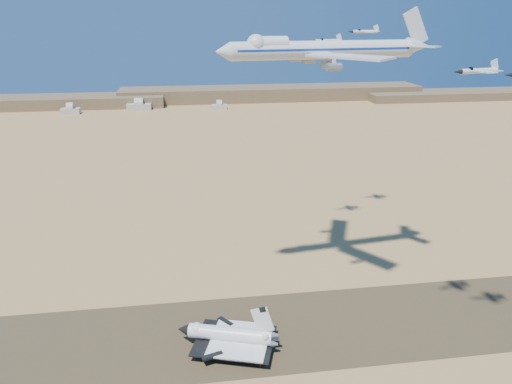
{
  "coord_description": "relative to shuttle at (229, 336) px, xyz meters",
  "views": [
    {
      "loc": [
        -7.2,
        -156.67,
        111.76
      ],
      "look_at": [
        17.42,
        8.0,
        52.83
      ],
      "focal_mm": 35.0,
      "sensor_mm": 36.0,
      "label": 1
    }
  ],
  "objects": [
    {
      "name": "hangars",
      "position": [
        -69.49,
        485.91,
        0.01
      ],
      "size": [
        200.5,
        29.5,
        30.0
      ],
      "color": "#BCB5A6",
      "rests_on": "ground"
    },
    {
      "name": "crew_a",
      "position": [
        5.79,
        -8.81,
        -3.9
      ],
      "size": [
        0.53,
        0.69,
        1.71
      ],
      "primitive_type": "imported",
      "rotation": [
        0.0,
        0.0,
        1.36
      ],
      "color": "#F74D0E",
      "rests_on": "runway"
    },
    {
      "name": "shuttle",
      "position": [
        0.0,
        0.0,
        0.0
      ],
      "size": [
        36.78,
        29.37,
        17.92
      ],
      "rotation": [
        0.0,
        0.0,
        -0.31
      ],
      "color": "silver",
      "rests_on": "runway"
    },
    {
      "name": "chase_jet_e",
      "position": [
        55.1,
        82.28,
        96.18
      ],
      "size": [
        15.87,
        8.81,
        3.97
      ],
      "rotation": [
        0.0,
        0.0,
        0.14
      ],
      "color": "silver"
    },
    {
      "name": "ground",
      "position": [
        -5.49,
        7.47,
        -4.82
      ],
      "size": [
        1200.0,
        1200.0,
        0.0
      ],
      "primitive_type": "plane",
      "color": "tan",
      "rests_on": "ground"
    },
    {
      "name": "chase_jet_f",
      "position": [
        78.44,
        97.87,
        99.7
      ],
      "size": [
        16.41,
        8.78,
        4.08
      ],
      "rotation": [
        0.0,
        0.0,
        0.05
      ],
      "color": "silver"
    },
    {
      "name": "crew_b",
      "position": [
        9.32,
        -12.39,
        -3.95
      ],
      "size": [
        0.87,
        0.88,
        1.62
      ],
      "primitive_type": "imported",
      "rotation": [
        0.0,
        0.0,
        2.33
      ],
      "color": "#F74D0E",
      "rests_on": "runway"
    },
    {
      "name": "crew_c",
      "position": [
        5.78,
        -9.09,
        -3.79
      ],
      "size": [
        1.2,
        1.21,
        1.93
      ],
      "primitive_type": "imported",
      "rotation": [
        0.0,
        0.0,
        2.34
      ],
      "color": "#F74D0E",
      "rests_on": "runway"
    },
    {
      "name": "chase_jet_a",
      "position": [
        72.39,
        -13.27,
        92.04
      ],
      "size": [
        16.0,
        9.13,
        4.04
      ],
      "rotation": [
        0.0,
        0.0,
        0.22
      ],
      "color": "silver"
    },
    {
      "name": "carrier_747",
      "position": [
        37.46,
        34.04,
        95.24
      ],
      "size": [
        83.8,
        64.27,
        20.81
      ],
      "rotation": [
        0.0,
        0.0,
        0.12
      ],
      "color": "silver"
    },
    {
      "name": "runway",
      "position": [
        -5.49,
        7.47,
        -4.79
      ],
      "size": [
        600.0,
        50.0,
        0.06
      ],
      "primitive_type": "cube",
      "color": "#4E3C27",
      "rests_on": "ground"
    },
    {
      "name": "ridgeline",
      "position": [
        59.82,
        534.78,
        2.81
      ],
      "size": [
        960.0,
        90.0,
        18.0
      ],
      "color": "brown",
      "rests_on": "ground"
    }
  ]
}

